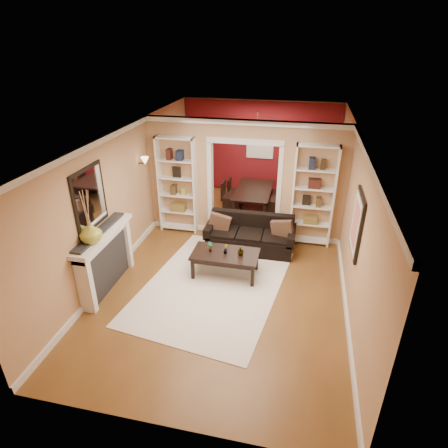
% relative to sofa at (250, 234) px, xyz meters
% --- Properties ---
extents(floor, '(8.00, 8.00, 0.00)m').
position_rel_sofa_xyz_m(floor, '(-0.28, -0.45, -0.38)').
color(floor, brown).
rests_on(floor, ground).
extents(ceiling, '(8.00, 8.00, 0.00)m').
position_rel_sofa_xyz_m(ceiling, '(-0.28, -0.45, 2.32)').
color(ceiling, white).
rests_on(ceiling, ground).
extents(wall_back, '(8.00, 0.00, 8.00)m').
position_rel_sofa_xyz_m(wall_back, '(-0.28, 3.55, 0.97)').
color(wall_back, tan).
rests_on(wall_back, ground).
extents(wall_front, '(8.00, 0.00, 8.00)m').
position_rel_sofa_xyz_m(wall_front, '(-0.28, -4.45, 0.97)').
color(wall_front, tan).
rests_on(wall_front, ground).
extents(wall_left, '(0.00, 8.00, 8.00)m').
position_rel_sofa_xyz_m(wall_left, '(-2.53, -0.45, 0.97)').
color(wall_left, tan).
rests_on(wall_left, ground).
extents(wall_right, '(0.00, 8.00, 8.00)m').
position_rel_sofa_xyz_m(wall_right, '(1.97, -0.45, 0.97)').
color(wall_right, tan).
rests_on(wall_right, ground).
extents(partition_wall, '(4.50, 0.15, 2.70)m').
position_rel_sofa_xyz_m(partition_wall, '(-0.28, 0.75, 0.97)').
color(partition_wall, tan).
rests_on(partition_wall, floor).
extents(red_back_panel, '(4.44, 0.04, 2.64)m').
position_rel_sofa_xyz_m(red_back_panel, '(-0.28, 3.52, 0.94)').
color(red_back_panel, maroon).
rests_on(red_back_panel, floor).
extents(dining_window, '(0.78, 0.03, 0.98)m').
position_rel_sofa_xyz_m(dining_window, '(-0.28, 3.48, 1.17)').
color(dining_window, '#8CA5CC').
rests_on(dining_window, wall_back).
extents(area_rug, '(2.90, 3.72, 0.01)m').
position_rel_sofa_xyz_m(area_rug, '(-0.48, -1.51, -0.38)').
color(area_rug, white).
rests_on(area_rug, floor).
extents(sofa, '(1.95, 0.84, 0.76)m').
position_rel_sofa_xyz_m(sofa, '(0.00, 0.00, 0.00)').
color(sofa, black).
rests_on(sofa, floor).
extents(pillow_left, '(0.47, 0.14, 0.46)m').
position_rel_sofa_xyz_m(pillow_left, '(-0.69, -0.02, 0.22)').
color(pillow_left, brown).
rests_on(pillow_left, sofa).
extents(pillow_right, '(0.47, 0.22, 0.45)m').
position_rel_sofa_xyz_m(pillow_right, '(0.69, -0.02, 0.22)').
color(pillow_right, brown).
rests_on(pillow_right, sofa).
extents(coffee_table, '(1.30, 0.71, 0.49)m').
position_rel_sofa_xyz_m(coffee_table, '(-0.33, -1.09, -0.14)').
color(coffee_table, black).
rests_on(coffee_table, floor).
extents(plant_left, '(0.12, 0.14, 0.21)m').
position_rel_sofa_xyz_m(plant_left, '(-0.63, -1.09, 0.22)').
color(plant_left, '#336626').
rests_on(plant_left, coffee_table).
extents(plant_center, '(0.09, 0.11, 0.19)m').
position_rel_sofa_xyz_m(plant_center, '(-0.33, -1.09, 0.20)').
color(plant_center, '#336626').
rests_on(plant_center, coffee_table).
extents(plant_right, '(0.15, 0.15, 0.22)m').
position_rel_sofa_xyz_m(plant_right, '(-0.03, -1.09, 0.22)').
color(plant_right, '#336626').
rests_on(plant_right, coffee_table).
extents(bookshelf_left, '(0.90, 0.30, 2.30)m').
position_rel_sofa_xyz_m(bookshelf_left, '(-1.83, 0.58, 0.77)').
color(bookshelf_left, white).
rests_on(bookshelf_left, floor).
extents(bookshelf_right, '(0.90, 0.30, 2.30)m').
position_rel_sofa_xyz_m(bookshelf_right, '(1.27, 0.58, 0.77)').
color(bookshelf_right, white).
rests_on(bookshelf_right, floor).
extents(fireplace, '(0.32, 1.70, 1.16)m').
position_rel_sofa_xyz_m(fireplace, '(-2.37, -1.95, 0.20)').
color(fireplace, white).
rests_on(fireplace, floor).
extents(vase, '(0.40, 0.40, 0.39)m').
position_rel_sofa_xyz_m(vase, '(-2.37, -2.30, 0.97)').
color(vase, '#A2A134').
rests_on(vase, fireplace).
extents(mirror, '(0.03, 0.95, 1.10)m').
position_rel_sofa_xyz_m(mirror, '(-2.51, -1.95, 1.42)').
color(mirror, silver).
rests_on(mirror, wall_left).
extents(wall_sconce, '(0.18, 0.18, 0.22)m').
position_rel_sofa_xyz_m(wall_sconce, '(-2.43, 0.10, 1.45)').
color(wall_sconce, '#FFE0A5').
rests_on(wall_sconce, wall_left).
extents(framed_art, '(0.04, 0.85, 1.05)m').
position_rel_sofa_xyz_m(framed_art, '(1.93, -1.45, 1.17)').
color(framed_art, black).
rests_on(framed_art, wall_right).
extents(dining_table, '(1.71, 0.95, 0.60)m').
position_rel_sofa_xyz_m(dining_table, '(-0.20, 2.11, -0.08)').
color(dining_table, black).
rests_on(dining_table, floor).
extents(dining_chair_nw, '(0.59, 0.59, 0.92)m').
position_rel_sofa_xyz_m(dining_chair_nw, '(-0.75, 1.81, 0.08)').
color(dining_chair_nw, black).
rests_on(dining_chair_nw, floor).
extents(dining_chair_ne, '(0.56, 0.56, 0.93)m').
position_rel_sofa_xyz_m(dining_chair_ne, '(0.35, 1.81, 0.08)').
color(dining_chair_ne, black).
rests_on(dining_chair_ne, floor).
extents(dining_chair_sw, '(0.39, 0.39, 0.78)m').
position_rel_sofa_xyz_m(dining_chair_sw, '(-0.75, 2.41, 0.01)').
color(dining_chair_sw, black).
rests_on(dining_chair_sw, floor).
extents(dining_chair_se, '(0.46, 0.46, 0.83)m').
position_rel_sofa_xyz_m(dining_chair_se, '(0.35, 2.41, 0.03)').
color(dining_chair_se, black).
rests_on(dining_chair_se, floor).
extents(chandelier, '(0.50, 0.50, 0.30)m').
position_rel_sofa_xyz_m(chandelier, '(-0.28, 2.25, 1.64)').
color(chandelier, '#3F321C').
rests_on(chandelier, ceiling).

